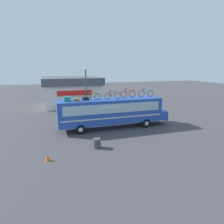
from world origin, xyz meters
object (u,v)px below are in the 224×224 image
at_px(rooftop_bicycle_2, 113,95).
at_px(traffic_cone, 47,157).
at_px(luggage_bag_3, 85,99).
at_px(street_lamp, 86,90).
at_px(rooftop_bicycle_4, 146,93).
at_px(rooftop_bicycle_3, 128,94).
at_px(bus, 112,111).
at_px(rooftop_bicycle_1, 92,96).
at_px(luggage_bag_1, 67,99).
at_px(trash_bin, 97,143).
at_px(luggage_bag_2, 77,100).

xyz_separation_m(rooftop_bicycle_2, traffic_cone, (-6.51, -5.60, -3.19)).
xyz_separation_m(luggage_bag_3, street_lamp, (0.89, 4.36, 0.32)).
relative_size(luggage_bag_3, rooftop_bicycle_4, 0.35).
distance_m(rooftop_bicycle_3, rooftop_bicycle_4, 2.06).
distance_m(bus, rooftop_bicycle_1, 2.61).
bearing_deg(luggage_bag_1, trash_bin, -69.71).
height_order(luggage_bag_1, rooftop_bicycle_3, rooftop_bicycle_3).
distance_m(luggage_bag_3, trash_bin, 5.51).
height_order(luggage_bag_2, trash_bin, luggage_bag_2).
xyz_separation_m(bus, traffic_cone, (-6.50, -5.79, -1.55)).
bearing_deg(rooftop_bicycle_3, luggage_bag_2, -172.76).
xyz_separation_m(luggage_bag_2, rooftop_bicycle_4, (7.64, 0.58, 0.26)).
distance_m(rooftop_bicycle_3, traffic_cone, 10.94).
bearing_deg(luggage_bag_2, traffic_cone, -117.58).
bearing_deg(traffic_cone, rooftop_bicycle_4, 29.94).
bearing_deg(rooftop_bicycle_1, rooftop_bicycle_3, 6.36).
xyz_separation_m(luggage_bag_1, luggage_bag_2, (0.85, -0.26, -0.07)).
relative_size(luggage_bag_2, rooftop_bicycle_4, 0.27).
bearing_deg(rooftop_bicycle_4, bus, -176.29).
xyz_separation_m(traffic_cone, street_lamp, (4.67, 10.16, 3.29)).
distance_m(bus, luggage_bag_1, 4.74).
relative_size(luggage_bag_2, luggage_bag_3, 0.77).
bearing_deg(rooftop_bicycle_2, rooftop_bicycle_4, 6.37).
bearing_deg(street_lamp, rooftop_bicycle_2, -68.02).
bearing_deg(street_lamp, luggage_bag_2, -111.12).
height_order(rooftop_bicycle_4, traffic_cone, rooftop_bicycle_4).
bearing_deg(rooftop_bicycle_3, bus, -168.65).
height_order(bus, trash_bin, bus).
xyz_separation_m(rooftop_bicycle_4, traffic_cone, (-10.50, -6.05, -3.22)).
bearing_deg(rooftop_bicycle_2, bus, 91.08).
relative_size(trash_bin, street_lamp, 0.12).
height_order(rooftop_bicycle_2, traffic_cone, rooftop_bicycle_2).
distance_m(rooftop_bicycle_2, trash_bin, 6.13).
relative_size(luggage_bag_3, rooftop_bicycle_2, 0.36).
bearing_deg(street_lamp, rooftop_bicycle_4, -35.19).
bearing_deg(street_lamp, rooftop_bicycle_3, -46.54).
bearing_deg(rooftop_bicycle_4, luggage_bag_2, -175.66).
height_order(rooftop_bicycle_3, traffic_cone, rooftop_bicycle_3).
xyz_separation_m(rooftop_bicycle_1, traffic_cone, (-4.46, -5.73, -3.18)).
bearing_deg(luggage_bag_1, rooftop_bicycle_3, 4.01).
height_order(bus, street_lamp, street_lamp).
distance_m(bus, luggage_bag_3, 3.07).
distance_m(rooftop_bicycle_4, traffic_cone, 12.54).
xyz_separation_m(bus, rooftop_bicycle_2, (0.00, -0.19, 1.63)).
distance_m(rooftop_bicycle_1, trash_bin, 5.61).
bearing_deg(rooftop_bicycle_4, rooftop_bicycle_1, -177.02).
bearing_deg(rooftop_bicycle_1, rooftop_bicycle_4, 2.98).
bearing_deg(rooftop_bicycle_2, street_lamp, 111.98).
xyz_separation_m(rooftop_bicycle_2, street_lamp, (-1.84, 4.56, 0.11)).
xyz_separation_m(luggage_bag_3, rooftop_bicycle_3, (4.66, 0.38, 0.25)).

